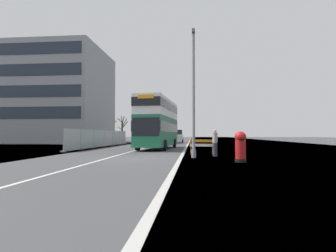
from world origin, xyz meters
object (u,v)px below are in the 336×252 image
(double_decker_bus, at_px, (158,123))
(lamppost_foreground, at_px, (194,97))
(car_oncoming_near, at_px, (168,137))
(red_pillar_postbox, at_px, (240,145))
(roadworks_barrier, at_px, (202,145))
(car_receding_mid, at_px, (178,137))
(pedestrian_at_kerb, at_px, (215,143))

(double_decker_bus, relative_size, lamppost_foreground, 1.30)
(double_decker_bus, distance_m, car_oncoming_near, 15.38)
(lamppost_foreground, xyz_separation_m, red_pillar_postbox, (2.47, -2.43, -2.93))
(lamppost_foreground, distance_m, car_oncoming_near, 25.99)
(roadworks_barrier, bearing_deg, car_oncoming_near, 101.54)
(double_decker_bus, xyz_separation_m, roadworks_barrier, (4.18, -7.10, -1.95))
(red_pillar_postbox, relative_size, roadworks_barrier, 0.92)
(double_decker_bus, relative_size, car_oncoming_near, 2.36)
(roadworks_barrier, bearing_deg, double_decker_bus, 120.53)
(roadworks_barrier, xyz_separation_m, car_oncoming_near, (-4.57, 22.38, 0.35))
(car_oncoming_near, xyz_separation_m, car_receding_mid, (1.15, 6.43, 0.03))
(lamppost_foreground, xyz_separation_m, pedestrian_at_kerb, (1.43, 1.31, -2.91))
(double_decker_bus, xyz_separation_m, car_oncoming_near, (-0.39, 15.29, -1.60))
(car_receding_mid, height_order, pedestrian_at_kerb, car_receding_mid)
(red_pillar_postbox, relative_size, pedestrian_at_kerb, 0.90)
(lamppost_foreground, relative_size, car_receding_mid, 1.82)
(red_pillar_postbox, bearing_deg, roadworks_barrier, 108.50)
(double_decker_bus, distance_m, roadworks_barrier, 8.46)
(double_decker_bus, distance_m, car_receding_mid, 21.78)
(car_oncoming_near, height_order, pedestrian_at_kerb, car_oncoming_near)
(red_pillar_postbox, relative_size, car_oncoming_near, 0.37)
(double_decker_bus, height_order, red_pillar_postbox, double_decker_bus)
(lamppost_foreground, distance_m, red_pillar_postbox, 4.54)
(lamppost_foreground, height_order, pedestrian_at_kerb, lamppost_foreground)
(double_decker_bus, xyz_separation_m, pedestrian_at_kerb, (5.02, -8.94, -1.72))
(red_pillar_postbox, height_order, pedestrian_at_kerb, pedestrian_at_kerb)
(lamppost_foreground, relative_size, red_pillar_postbox, 4.95)
(roadworks_barrier, distance_m, car_oncoming_near, 22.85)
(car_receding_mid, bearing_deg, roadworks_barrier, -83.22)
(lamppost_foreground, bearing_deg, roadworks_barrier, 79.20)
(lamppost_foreground, height_order, car_oncoming_near, lamppost_foreground)
(red_pillar_postbox, bearing_deg, car_receding_mid, 98.75)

